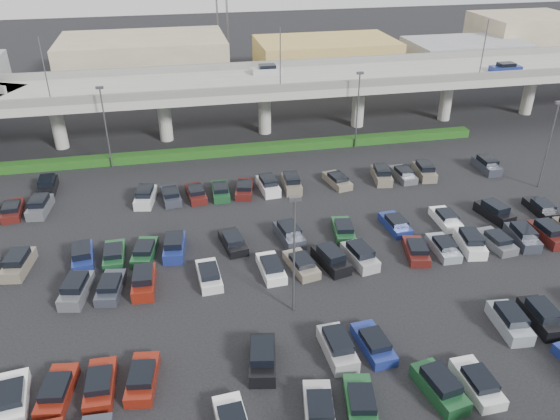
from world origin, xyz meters
name	(u,v)px	position (x,y,z in m)	size (l,w,h in m)	color
ground	(274,256)	(0.00, 0.00, 0.00)	(280.00, 280.00, 0.00)	black
overpass	(227,88)	(-0.25, 32.01, 6.97)	(150.00, 13.00, 15.80)	gray
hedge	(237,150)	(0.00, 25.00, 0.55)	(66.00, 1.60, 1.10)	#194112
parked_cars	(284,266)	(0.33, -2.71, 0.64)	(63.13, 41.68, 1.67)	#30343F
light_poles	(224,191)	(-4.13, 2.00, 6.24)	(66.90, 48.38, 10.30)	#4B4B50
distant_buildings	(275,57)	(12.38, 61.81, 3.74)	(138.00, 24.00, 9.00)	gray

